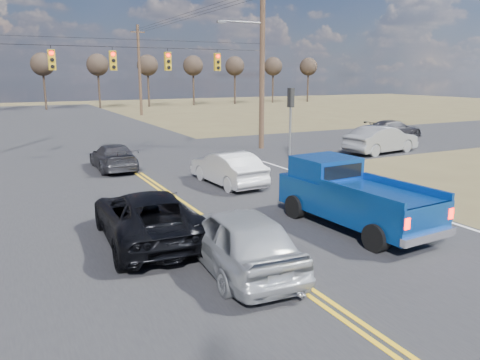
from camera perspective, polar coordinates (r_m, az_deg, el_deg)
name	(u,v)px	position (r m, az deg, el deg)	size (l,w,h in m)	color
ground	(311,294)	(10.41, 8.61, -13.56)	(160.00, 160.00, 0.00)	brown
road_main	(164,192)	(18.95, -9.21, -1.45)	(14.00, 120.00, 0.02)	#28282B
road_cross	(119,160)	(26.52, -14.57, 2.36)	(120.00, 12.00, 0.02)	#28282B
signal_gantry	(124,65)	(26.03, -14.00, 13.42)	(19.60, 4.83, 10.00)	#473323
utility_poles	(117,62)	(25.15, -14.73, 13.79)	(19.60, 58.32, 10.00)	#473323
treeline	(84,58)	(34.95, -18.46, 13.93)	(87.00, 117.80, 7.40)	#33261C
pickup_truck	(351,196)	(14.64, 13.40, -1.91)	(2.42, 5.46, 2.00)	black
silver_suv	(238,239)	(11.20, -0.25, -7.15)	(1.84, 4.57, 1.56)	#A7AAAF
black_suv	(147,216)	(13.32, -11.24, -4.37)	(2.41, 5.23, 1.45)	black
white_car_queue	(228,168)	(19.80, -1.52, 1.44)	(1.51, 4.32, 1.42)	silver
dgrey_car_queue	(113,157)	(23.84, -15.20, 2.74)	(1.77, 4.37, 1.27)	#323237
cross_car_east_near	(381,140)	(29.10, 16.85, 4.74)	(4.94, 1.72, 1.63)	gray
cross_car_east_far	(394,129)	(36.80, 18.25, 5.94)	(4.40, 1.79, 1.28)	#323237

